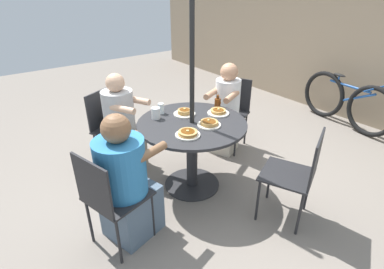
% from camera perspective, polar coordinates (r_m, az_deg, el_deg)
% --- Properties ---
extents(ground_plane, '(12.00, 12.00, 0.00)m').
position_cam_1_polar(ground_plane, '(3.34, 0.00, -9.46)').
color(ground_plane, gray).
extents(back_fence, '(10.00, 0.06, 1.91)m').
position_cam_1_polar(back_fence, '(5.26, 28.67, 12.69)').
color(back_fence, gray).
rests_on(back_fence, ground).
extents(patio_table, '(1.09, 1.09, 0.75)m').
position_cam_1_polar(patio_table, '(3.03, 0.00, -0.63)').
color(patio_table, '#28282B').
rests_on(patio_table, ground).
extents(umbrella_pole, '(0.05, 0.05, 2.21)m').
position_cam_1_polar(umbrella_pole, '(2.82, 0.00, 8.86)').
color(umbrella_pole, black).
rests_on(umbrella_pole, ground).
extents(patio_chair_north, '(0.53, 0.53, 0.90)m').
position_cam_1_polar(patio_chair_north, '(2.45, -15.56, -11.09)').
color(patio_chair_north, '#232326').
rests_on(patio_chair_north, ground).
extents(diner_north, '(0.50, 0.57, 1.15)m').
position_cam_1_polar(diner_north, '(2.53, -12.41, -9.36)').
color(diner_north, slate).
rests_on(diner_north, ground).
extents(patio_chair_east, '(0.57, 0.57, 0.90)m').
position_cam_1_polar(patio_chair_east, '(2.78, 19.53, -6.66)').
color(patio_chair_east, '#232326').
rests_on(patio_chair_east, ground).
extents(patio_chair_south, '(0.57, 0.57, 0.90)m').
position_cam_1_polar(patio_chair_south, '(3.92, 7.48, 4.97)').
color(patio_chair_south, '#232326').
rests_on(patio_chair_south, ground).
extents(diner_south, '(0.47, 0.55, 1.14)m').
position_cam_1_polar(diner_south, '(3.77, 6.51, 4.30)').
color(diner_south, beige).
rests_on(diner_south, ground).
extents(patio_chair_west, '(0.58, 0.58, 0.90)m').
position_cam_1_polar(patio_chair_west, '(3.59, -15.30, 2.03)').
color(patio_chair_west, '#232326').
rests_on(patio_chair_west, ground).
extents(diner_west, '(0.56, 0.51, 1.13)m').
position_cam_1_polar(diner_west, '(3.49, -13.13, 1.44)').
color(diner_west, gray).
rests_on(diner_west, ground).
extents(pancake_plate_a, '(0.23, 0.23, 0.06)m').
position_cam_1_polar(pancake_plate_a, '(2.68, -0.83, 0.16)').
color(pancake_plate_a, silver).
rests_on(pancake_plate_a, patio_table).
extents(pancake_plate_b, '(0.23, 0.23, 0.07)m').
position_cam_1_polar(pancake_plate_b, '(3.11, -1.44, 4.19)').
color(pancake_plate_b, silver).
rests_on(pancake_plate_b, patio_table).
extents(pancake_plate_c, '(0.23, 0.23, 0.06)m').
position_cam_1_polar(pancake_plate_c, '(3.15, 4.99, 4.29)').
color(pancake_plate_c, silver).
rests_on(pancake_plate_c, patio_table).
extents(pancake_plate_d, '(0.23, 0.23, 0.06)m').
position_cam_1_polar(pancake_plate_d, '(2.88, 3.29, 2.09)').
color(pancake_plate_d, silver).
rests_on(pancake_plate_d, patio_table).
extents(syrup_bottle, '(0.09, 0.07, 0.14)m').
position_cam_1_polar(syrup_bottle, '(3.30, 4.90, 6.11)').
color(syrup_bottle, '#602D0F').
rests_on(syrup_bottle, patio_table).
extents(coffee_cup, '(0.09, 0.09, 0.11)m').
position_cam_1_polar(coffee_cup, '(3.03, -6.92, 4.07)').
color(coffee_cup, white).
rests_on(coffee_cup, patio_table).
extents(drinking_glass_a, '(0.06, 0.06, 0.11)m').
position_cam_1_polar(drinking_glass_a, '(3.15, -5.92, 4.96)').
color(drinking_glass_a, silver).
rests_on(drinking_glass_a, patio_table).
extents(bicycle, '(1.53, 0.44, 0.75)m').
position_cam_1_polar(bicycle, '(5.07, 27.24, 5.57)').
color(bicycle, black).
rests_on(bicycle, ground).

